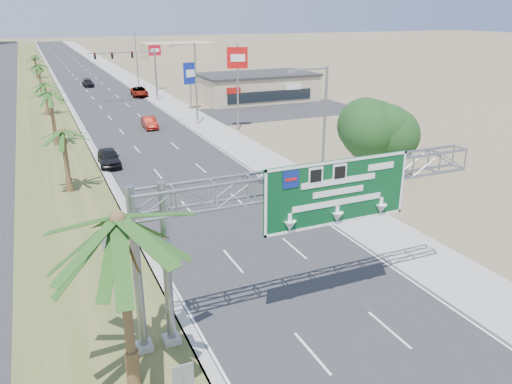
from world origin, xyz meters
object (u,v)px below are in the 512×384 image
object	(u,v)px
signal_mast	(143,71)
store_building	(257,88)
pole_sign_red_near	(237,64)
sign_gantry	(302,193)
pole_sign_red_far	(155,54)
car_far	(88,83)
palm_near	(118,221)
car_left_lane	(109,157)
pole_sign_blue	(190,75)
car_mid_lane	(149,123)
car_right_lane	(139,92)

from	to	relation	value
signal_mast	store_building	xyz separation A→B (m)	(16.83, -5.97, -2.85)
pole_sign_red_near	sign_gantry	bearing A→B (deg)	-108.06
signal_mast	pole_sign_red_far	xyz separation A→B (m)	(4.65, 11.01, 1.59)
sign_gantry	car_far	world-z (taller)	sign_gantry
pole_sign_red_near	pole_sign_red_far	bearing A→B (deg)	92.06
palm_near	car_left_lane	size ratio (longest dim) A/B	1.79
sign_gantry	signal_mast	distance (m)	62.37
pole_sign_blue	store_building	bearing A→B (deg)	17.60
palm_near	car_mid_lane	distance (m)	46.20
car_mid_lane	pole_sign_red_near	distance (m)	13.08
sign_gantry	car_mid_lane	size ratio (longest dim) A/B	3.95
palm_near	signal_mast	xyz separation A→B (m)	(14.37, 63.97, -2.08)
signal_mast	car_right_lane	world-z (taller)	signal_mast
palm_near	car_right_lane	size ratio (longest dim) A/B	1.52
pole_sign_blue	pole_sign_red_far	bearing A→B (deg)	90.04
palm_near	store_building	distance (m)	66.04
car_right_lane	pole_sign_blue	world-z (taller)	pole_sign_blue
car_mid_lane	pole_sign_blue	size ratio (longest dim) A/B	0.61
signal_mast	car_far	distance (m)	22.63
car_left_lane	pole_sign_red_far	world-z (taller)	pole_sign_red_far
sign_gantry	palm_near	world-z (taller)	palm_near
pole_sign_red_far	car_mid_lane	bearing A→B (deg)	-105.27
sign_gantry	car_right_lane	xyz separation A→B (m)	(6.56, 67.77, -5.29)
car_far	store_building	bearing A→B (deg)	-50.78
car_mid_lane	pole_sign_red_far	bearing A→B (deg)	76.56
car_far	palm_near	bearing A→B (deg)	-96.39
store_building	car_mid_lane	xyz separation A→B (m)	(-20.50, -13.49, -1.30)
car_right_lane	pole_sign_blue	distance (m)	16.70
car_mid_lane	pole_sign_red_far	size ratio (longest dim) A/B	0.52
car_right_lane	pole_sign_red_near	world-z (taller)	pole_sign_red_near
sign_gantry	store_building	size ratio (longest dim) A/B	0.93
car_right_lane	pole_sign_red_near	bearing A→B (deg)	-74.41
store_building	pole_sign_red_far	xyz separation A→B (m)	(-12.18, 16.98, 4.44)
sign_gantry	pole_sign_red_far	world-z (taller)	pole_sign_red_far
pole_sign_red_far	car_far	bearing A→B (deg)	136.42
palm_near	car_far	size ratio (longest dim) A/B	1.81
car_right_lane	car_far	xyz separation A→B (m)	(-6.55, 15.63, -0.09)
sign_gantry	car_mid_lane	distance (m)	42.99
palm_near	signal_mast	size ratio (longest dim) A/B	0.81
pole_sign_blue	palm_near	bearing A→B (deg)	-109.37
signal_mast	car_far	bearing A→B (deg)	106.24
car_left_lane	pole_sign_red_near	world-z (taller)	pole_sign_red_near
car_far	pole_sign_red_far	world-z (taller)	pole_sign_red_far
pole_sign_red_near	car_mid_lane	bearing A→B (deg)	151.24
car_far	pole_sign_blue	world-z (taller)	pole_sign_blue
sign_gantry	store_building	world-z (taller)	sign_gantry
car_far	car_right_lane	bearing A→B (deg)	-68.19
car_far	pole_sign_blue	size ratio (longest dim) A/B	0.67
car_left_lane	pole_sign_red_far	xyz separation A→B (m)	(15.32, 44.68, 5.65)
signal_mast	car_mid_lane	bearing A→B (deg)	-100.69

